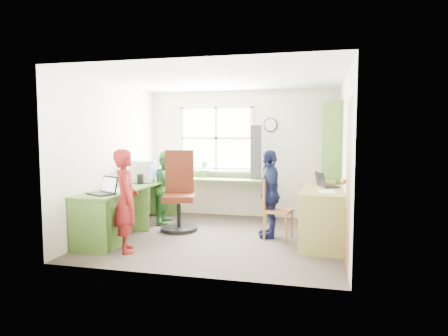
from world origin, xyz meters
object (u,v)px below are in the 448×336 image
Objects in this scene: l_desk at (133,208)px; wooden_chair at (274,206)px; bookshelf at (331,168)px; person_navy at (270,194)px; laptop_left at (104,190)px; person_green at (168,187)px; right_desk at (325,204)px; laptop_right at (325,184)px; crt_monitor at (142,171)px; cd_tower at (256,152)px; person_red at (126,201)px; potted_plant at (204,169)px; swivel_chair at (179,196)px.

wooden_chair reaches higher than l_desk.
bookshelf is 1.37m from person_navy.
laptop_left is 0.35× the size of person_green.
right_desk is 3.55× the size of laptop_right.
crt_monitor is at bearing 122.28° from person_green.
laptop_right is (3.04, -0.24, -0.09)m from crt_monitor.
bookshelf reaches higher than laptop_right.
laptop_left is (-3.10, -2.04, -0.19)m from bookshelf.
l_desk is at bearing 163.13° from person_green.
person_red is at bearing -127.57° from cd_tower.
potted_plant is 0.23× the size of person_red.
person_red is (-1.86, -1.15, 0.21)m from wooden_chair.
swivel_chair is 1.60m from wooden_chair.
laptop_right is 1.25× the size of potted_plant.
person_green is (0.15, 1.07, 0.18)m from l_desk.
person_navy is (2.03, 0.51, 0.22)m from l_desk.
person_navy is (2.17, 1.08, -0.14)m from laptop_left.
cd_tower reaches higher than laptop_left.
person_red is at bearing 92.46° from laptop_right.
cd_tower is at bearing 18.97° from crt_monitor.
crt_monitor is 2.09m from cd_tower.
person_green is at bearing -28.34° from person_red.
potted_plant is (-2.35, 0.29, -0.09)m from bookshelf.
potted_plant is at bearing 171.36° from cd_tower.
person_red is 1.03× the size of person_navy.
person_navy is at bearing 53.42° from laptop_left.
crt_monitor is at bearing 154.70° from swivel_chair.
right_desk is (2.85, 0.33, 0.12)m from l_desk.
wooden_chair is at bearing -116.26° from person_green.
potted_plant is at bearing 41.54° from crt_monitor.
swivel_chair reaches higher than laptop_left.
person_green is at bearing 55.99° from laptop_right.
cd_tower is (-1.23, 1.43, 0.66)m from right_desk.
bookshelf is at bearing -20.62° from cd_tower.
right_desk is 0.34m from laptop_right.
person_green is at bearing -117.76° from person_navy.
cd_tower is at bearing 167.80° from bookshelf.
swivel_chair is at bearing 51.33° from l_desk.
laptop_right is at bearing -18.41° from swivel_chair.
person_red is at bearing -116.72° from swivel_chair.
cd_tower is 0.71× the size of person_red.
swivel_chair is 1.32× the size of cd_tower.
bookshelf reaches higher than person_red.
potted_plant is (0.09, 1.12, 0.35)m from swivel_chair.
person_red reaches higher than swivel_chair.
wooden_chair is at bearing -22.45° from swivel_chair.
crt_monitor is 0.31× the size of person_red.
wooden_chair is 2.24× the size of laptop_right.
l_desk is 2.52m from cd_tower.
person_navy is at bearing -41.33° from potted_plant.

